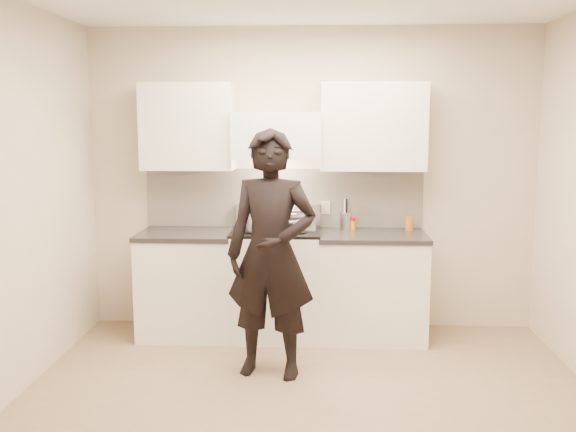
{
  "coord_description": "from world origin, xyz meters",
  "views": [
    {
      "loc": [
        0.06,
        -4.02,
        1.89
      ],
      "look_at": [
        -0.18,
        1.05,
        1.12
      ],
      "focal_mm": 40.0,
      "sensor_mm": 36.0,
      "label": 1
    }
  ],
  "objects": [
    {
      "name": "spice_jar",
      "position": [
        0.37,
        1.63,
        0.97
      ],
      "size": [
        0.04,
        0.04,
        0.1
      ],
      "color": "orange",
      "rests_on": "counter_right"
    },
    {
      "name": "counter_left",
      "position": [
        -1.08,
        1.43,
        0.46
      ],
      "size": [
        0.82,
        0.67,
        0.92
      ],
      "color": "white",
      "rests_on": "ground"
    },
    {
      "name": "utensil_crock",
      "position": [
        0.31,
        1.65,
        1.0
      ],
      "size": [
        0.1,
        0.1,
        0.27
      ],
      "color": "#A6A8B5",
      "rests_on": "counter_right"
    },
    {
      "name": "counter_right",
      "position": [
        0.53,
        1.43,
        0.46
      ],
      "size": [
        0.92,
        0.67,
        0.92
      ],
      "color": "white",
      "rests_on": "ground"
    },
    {
      "name": "room_shell",
      "position": [
        -0.06,
        0.37,
        1.6
      ],
      "size": [
        4.04,
        3.54,
        2.7
      ],
      "color": "beige",
      "rests_on": "ground"
    },
    {
      "name": "oil_glass",
      "position": [
        0.87,
        1.6,
        0.98
      ],
      "size": [
        0.07,
        0.07,
        0.12
      ],
      "color": "#B75F16",
      "rests_on": "counter_right"
    },
    {
      "name": "wok",
      "position": [
        -0.18,
        1.57,
        1.07
      ],
      "size": [
        0.4,
        0.5,
        0.32
      ],
      "color": "#B7B4CB",
      "rests_on": "stove"
    },
    {
      "name": "ground_plane",
      "position": [
        0.0,
        0.0,
        0.0
      ],
      "size": [
        4.0,
        4.0,
        0.0
      ],
      "primitive_type": "plane",
      "color": "#8A7356"
    },
    {
      "name": "stove",
      "position": [
        -0.3,
        1.42,
        0.47
      ],
      "size": [
        0.76,
        0.65,
        0.96
      ],
      "color": "white",
      "rests_on": "ground"
    },
    {
      "name": "person",
      "position": [
        -0.28,
        0.55,
        0.91
      ],
      "size": [
        0.74,
        0.55,
        1.83
      ],
      "primitive_type": "imported",
      "rotation": [
        0.0,
        0.0,
        -0.19
      ],
      "color": "black",
      "rests_on": "ground"
    },
    {
      "name": "stock_pot",
      "position": [
        -0.41,
        1.28,
        1.04
      ],
      "size": [
        0.35,
        0.33,
        0.17
      ],
      "color": "#B7B4CB",
      "rests_on": "stove"
    }
  ]
}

